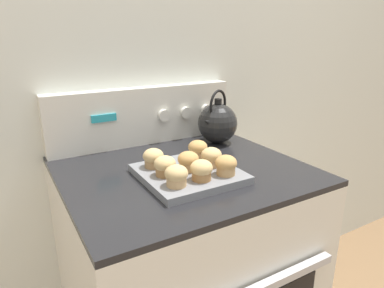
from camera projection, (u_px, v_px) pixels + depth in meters
wall_back at (136, 62)px, 1.29m from camera, size 8.00×0.05×2.40m
stove_range at (184, 283)px, 1.23m from camera, size 0.74×0.70×0.89m
control_panel at (145, 116)px, 1.31m from camera, size 0.73×0.07×0.22m
muffin_pan at (189, 174)px, 1.02m from camera, size 0.28×0.28×0.02m
muffin_r0_c0 at (176, 176)px, 0.90m from camera, size 0.06×0.06×0.06m
muffin_r0_c1 at (202, 170)px, 0.94m from camera, size 0.06×0.06×0.06m
muffin_r0_c2 at (226, 165)px, 0.97m from camera, size 0.06×0.06×0.06m
muffin_r1_c0 at (165, 166)px, 0.97m from camera, size 0.06×0.06×0.06m
muffin_r1_c1 at (188, 161)px, 1.00m from camera, size 0.06×0.06×0.06m
muffin_r1_c2 at (211, 157)px, 1.04m from camera, size 0.06×0.06×0.06m
muffin_r2_c0 at (153, 158)px, 1.03m from camera, size 0.06×0.06×0.06m
muffin_r2_c2 at (198, 149)px, 1.11m from camera, size 0.06×0.06×0.06m
tea_kettle at (217, 123)px, 1.32m from camera, size 0.18×0.15×0.21m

